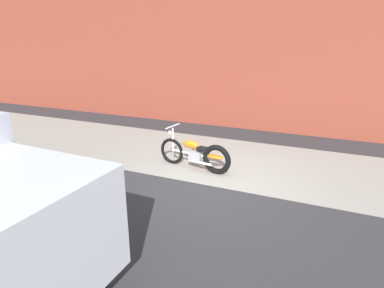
# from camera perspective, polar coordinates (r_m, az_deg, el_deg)

# --- Properties ---
(ground_plane) EXTENTS (80.00, 80.00, 0.00)m
(ground_plane) POSITION_cam_1_polar(r_m,az_deg,el_deg) (7.06, 3.05, -7.49)
(ground_plane) COLOR #2D2D30
(sidewalk_slab) EXTENTS (36.00, 3.50, 0.01)m
(sidewalk_slab) POSITION_cam_1_polar(r_m,az_deg,el_deg) (8.59, 7.13, -2.79)
(sidewalk_slab) COLOR gray
(sidewalk_slab) RESTS_ON ground
(brick_building_wall) EXTENTS (36.00, 0.50, 4.93)m
(brick_building_wall) POSITION_cam_1_polar(r_m,az_deg,el_deg) (11.41, 12.75, 14.78)
(brick_building_wall) COLOR brown
(brick_building_wall) RESTS_ON ground
(motorcycle_orange) EXTENTS (2.00, 0.64, 1.03)m
(motorcycle_orange) POSITION_cam_1_polar(r_m,az_deg,el_deg) (7.74, 1.24, -1.91)
(motorcycle_orange) COLOR black
(motorcycle_orange) RESTS_ON ground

